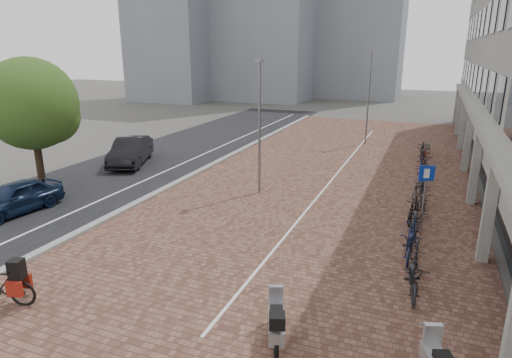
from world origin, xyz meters
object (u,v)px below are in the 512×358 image
at_px(car_navy, 15,198).
at_px(parking_sign, 425,189).
at_px(car_dark, 131,151).
at_px(hero_bike, 0,285).
at_px(scooter_front, 276,319).

relative_size(car_navy, parking_sign, 1.49).
xyz_separation_m(car_dark, parking_sign, (16.68, -4.80, 1.04)).
height_order(hero_bike, scooter_front, hero_bike).
distance_m(car_navy, parking_sign, 16.54).
xyz_separation_m(car_navy, car_dark, (-0.64, 8.67, 0.12)).
bearing_deg(scooter_front, car_dark, 116.94).
height_order(car_navy, parking_sign, parking_sign).
height_order(scooter_front, parking_sign, parking_sign).
height_order(car_navy, car_dark, car_dark).
height_order(car_dark, parking_sign, parking_sign).
distance_m(hero_bike, parking_sign, 13.88).
distance_m(car_navy, scooter_front, 13.65).
distance_m(car_navy, hero_bike, 7.78).
distance_m(car_dark, hero_bike, 15.34).
distance_m(car_dark, parking_sign, 17.39).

